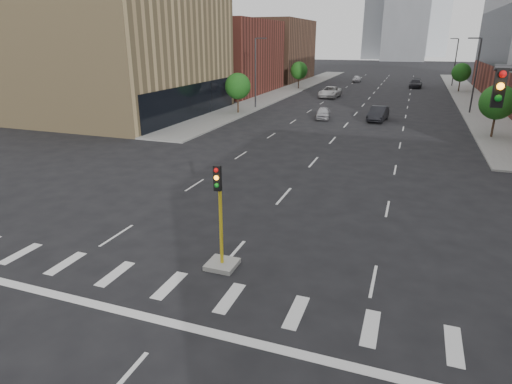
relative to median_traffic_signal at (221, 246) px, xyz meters
The scene contains 19 objects.
sidewalk_left_far 66.75m from the median_traffic_signal, 102.99° to the left, with size 5.00×92.00×0.15m, color gray.
sidewalk_right_far 66.75m from the median_traffic_signal, 77.01° to the left, with size 5.00×92.00×0.15m, color gray.
building_left_mid 41.90m from the median_traffic_signal, 131.55° to the left, with size 20.00×24.00×14.00m, color tan.
building_left_far_a 63.52m from the median_traffic_signal, 115.74° to the left, with size 20.00×22.00×12.00m, color brown.
building_left_far_b 87.64m from the median_traffic_signal, 108.32° to the left, with size 20.00×24.00×13.00m, color brown.
tower_mid 192.19m from the median_traffic_signal, 90.00° to the left, with size 18.00×18.00×44.00m, color slate.
median_traffic_signal is the anchor object (origin of this frame).
streetlight_right_a 48.12m from the median_traffic_signal, 73.76° to the left, with size 1.60×0.22×9.07m.
streetlight_right_b 82.23m from the median_traffic_signal, 80.60° to the left, with size 1.60×0.22×9.07m.
streetlight_left 43.36m from the median_traffic_signal, 108.10° to the left, with size 1.60×0.22×9.07m.
tree_left_near 38.73m from the median_traffic_signal, 111.23° to the left, with size 3.20×3.20×4.85m.
tree_left_far 67.54m from the median_traffic_signal, 101.97° to the left, with size 3.20×3.20×4.85m.
tree_right_near 34.13m from the median_traffic_signal, 65.72° to the left, with size 3.20×3.20×4.85m.
tree_right_far 72.44m from the median_traffic_signal, 78.85° to the left, with size 3.20×3.20×4.85m.
car_near_left 36.25m from the median_traffic_signal, 95.04° to the left, with size 1.59×3.95×1.34m, color #B1B1B6.
car_mid_right 37.04m from the median_traffic_signal, 85.30° to the left, with size 1.72×4.93×1.63m, color black.
car_far_left 56.41m from the median_traffic_signal, 96.25° to the left, with size 2.82×6.11×1.70m, color silver.
car_deep_right 76.42m from the median_traffic_signal, 84.96° to the left, with size 2.23×5.48×1.59m, color black.
car_distant 84.31m from the median_traffic_signal, 93.78° to the left, with size 1.64×4.08×1.39m, color silver.
Camera 1 is at (6.66, -5.20, 8.88)m, focal length 30.00 mm.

